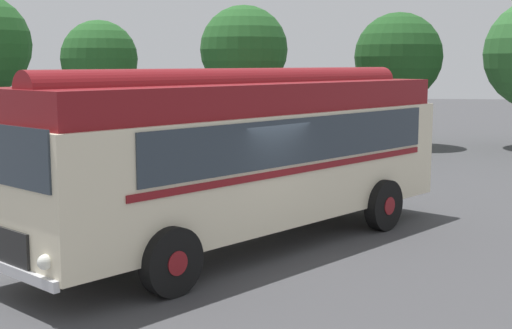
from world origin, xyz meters
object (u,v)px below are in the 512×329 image
at_px(vintage_bus, 247,150).
at_px(car_mid_right, 358,139).
at_px(car_near_left, 208,139).
at_px(traffic_cone, 0,244).
at_px(car_mid_left, 278,139).

xyz_separation_m(vintage_bus, car_mid_right, (2.55, 12.35, -1.05)).
bearing_deg(car_near_left, traffic_cone, -96.77).
height_order(vintage_bus, car_mid_right, vintage_bus).
bearing_deg(car_mid_left, car_near_left, -171.81).
bearing_deg(car_near_left, vintage_bus, -76.25).
xyz_separation_m(vintage_bus, car_near_left, (-2.86, 11.69, -1.05)).
bearing_deg(traffic_cone, car_mid_left, 73.22).
bearing_deg(vintage_bus, traffic_cone, -161.44).
bearing_deg(car_mid_right, car_near_left, -173.02).
relative_size(car_mid_left, traffic_cone, 7.92).
relative_size(car_near_left, car_mid_left, 0.97).
height_order(car_mid_left, traffic_cone, car_mid_left).
height_order(vintage_bus, car_near_left, vintage_bus).
relative_size(car_mid_left, car_mid_right, 1.01).
height_order(car_mid_right, traffic_cone, car_mid_right).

